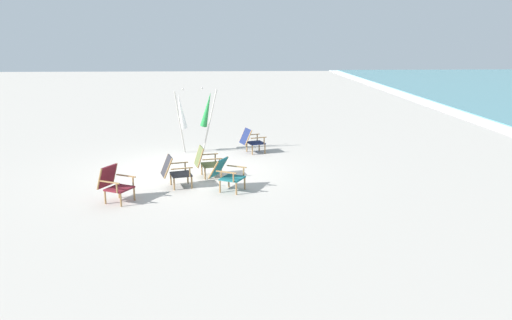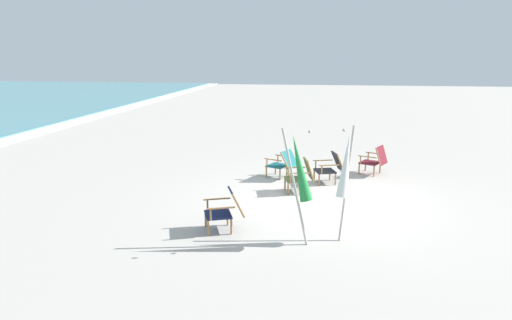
{
  "view_description": "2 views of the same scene",
  "coord_description": "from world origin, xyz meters",
  "px_view_note": "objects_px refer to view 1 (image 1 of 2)",
  "views": [
    {
      "loc": [
        13.34,
        1.27,
        3.64
      ],
      "look_at": [
        1.07,
        1.85,
        0.57
      ],
      "focal_mm": 35.0,
      "sensor_mm": 36.0,
      "label": 1
    },
    {
      "loc": [
        -10.17,
        0.13,
        3.29
      ],
      "look_at": [
        0.8,
        1.69,
        0.7
      ],
      "focal_mm": 32.0,
      "sensor_mm": 36.0,
      "label": 2
    }
  ],
  "objects_px": {
    "beach_chair_mid_center": "(206,161)",
    "beach_chair_back_left": "(174,171)",
    "beach_chair_back_right": "(251,140)",
    "beach_chair_far_center": "(114,183)",
    "umbrella_furled_green": "(207,110)",
    "beach_chair_front_left": "(226,173)",
    "umbrella_furled_white": "(181,112)"
  },
  "relations": [
    {
      "from": "beach_chair_far_center",
      "to": "beach_chair_mid_center",
      "type": "xyz_separation_m",
      "value": [
        -1.93,
        1.96,
        0.0
      ]
    },
    {
      "from": "beach_chair_front_left",
      "to": "umbrella_furled_green",
      "type": "height_order",
      "value": "umbrella_furled_green"
    },
    {
      "from": "beach_chair_back_left",
      "to": "umbrella_furled_white",
      "type": "distance_m",
      "value": 3.76
    },
    {
      "from": "beach_chair_far_center",
      "to": "beach_chair_back_left",
      "type": "distance_m",
      "value": 1.6
    },
    {
      "from": "umbrella_furled_green",
      "to": "umbrella_furled_white",
      "type": "relative_size",
      "value": 1.0
    },
    {
      "from": "beach_chair_far_center",
      "to": "umbrella_furled_green",
      "type": "bearing_deg",
      "value": 159.45
    },
    {
      "from": "beach_chair_far_center",
      "to": "umbrella_furled_white",
      "type": "distance_m",
      "value": 4.87
    },
    {
      "from": "umbrella_furled_green",
      "to": "umbrella_furled_white",
      "type": "distance_m",
      "value": 0.87
    },
    {
      "from": "beach_chair_front_left",
      "to": "umbrella_furled_white",
      "type": "height_order",
      "value": "umbrella_furled_white"
    },
    {
      "from": "beach_chair_back_right",
      "to": "beach_chair_back_left",
      "type": "height_order",
      "value": "beach_chair_back_left"
    },
    {
      "from": "beach_chair_back_right",
      "to": "beach_chair_back_left",
      "type": "xyz_separation_m",
      "value": [
        3.61,
        -2.02,
        0.0
      ]
    },
    {
      "from": "beach_chair_front_left",
      "to": "umbrella_furled_white",
      "type": "distance_m",
      "value": 4.29
    },
    {
      "from": "beach_chair_back_right",
      "to": "beach_chair_front_left",
      "type": "xyz_separation_m",
      "value": [
        3.9,
        -0.75,
        -0.01
      ]
    },
    {
      "from": "beach_chair_mid_center",
      "to": "beach_chair_front_left",
      "type": "bearing_deg",
      "value": 24.38
    },
    {
      "from": "beach_chair_mid_center",
      "to": "beach_chair_back_left",
      "type": "relative_size",
      "value": 0.97
    },
    {
      "from": "beach_chair_far_center",
      "to": "umbrella_furled_white",
      "type": "xyz_separation_m",
      "value": [
        -4.66,
        1.07,
        0.91
      ]
    },
    {
      "from": "beach_chair_back_left",
      "to": "beach_chair_front_left",
      "type": "distance_m",
      "value": 1.3
    },
    {
      "from": "beach_chair_back_right",
      "to": "beach_chair_back_left",
      "type": "distance_m",
      "value": 4.13
    },
    {
      "from": "beach_chair_back_right",
      "to": "beach_chair_front_left",
      "type": "relative_size",
      "value": 0.93
    },
    {
      "from": "beach_chair_mid_center",
      "to": "umbrella_furled_green",
      "type": "relative_size",
      "value": 0.4
    },
    {
      "from": "beach_chair_mid_center",
      "to": "beach_chair_back_right",
      "type": "bearing_deg",
      "value": 154.23
    },
    {
      "from": "beach_chair_mid_center",
      "to": "beach_chair_back_left",
      "type": "distance_m",
      "value": 1.16
    },
    {
      "from": "beach_chair_far_center",
      "to": "umbrella_furled_green",
      "type": "height_order",
      "value": "umbrella_furled_green"
    },
    {
      "from": "beach_chair_far_center",
      "to": "beach_chair_back_right",
      "type": "height_order",
      "value": "beach_chair_far_center"
    },
    {
      "from": "beach_chair_back_left",
      "to": "beach_chair_mid_center",
      "type": "bearing_deg",
      "value": 141.71
    },
    {
      "from": "beach_chair_mid_center",
      "to": "umbrella_furled_white",
      "type": "relative_size",
      "value": 0.4
    },
    {
      "from": "beach_chair_mid_center",
      "to": "beach_chair_back_left",
      "type": "height_order",
      "value": "beach_chair_mid_center"
    },
    {
      "from": "beach_chair_far_center",
      "to": "umbrella_furled_white",
      "type": "bearing_deg",
      "value": 167.07
    },
    {
      "from": "beach_chair_mid_center",
      "to": "umbrella_furled_white",
      "type": "distance_m",
      "value": 3.01
    },
    {
      "from": "beach_chair_back_left",
      "to": "beach_chair_front_left",
      "type": "bearing_deg",
      "value": 76.97
    },
    {
      "from": "beach_chair_back_right",
      "to": "beach_chair_front_left",
      "type": "bearing_deg",
      "value": -10.96
    },
    {
      "from": "beach_chair_mid_center",
      "to": "umbrella_furled_white",
      "type": "height_order",
      "value": "umbrella_furled_white"
    }
  ]
}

